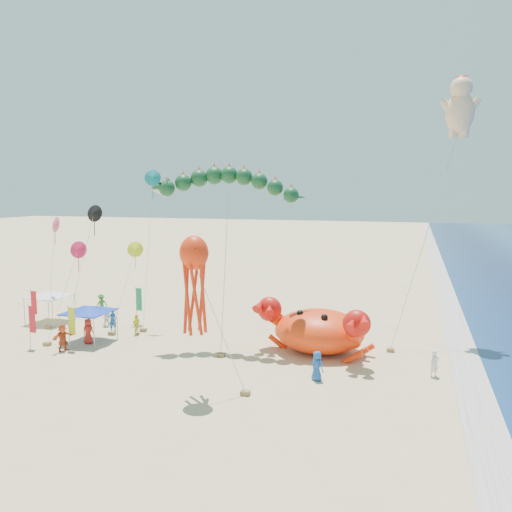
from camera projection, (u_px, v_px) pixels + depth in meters
The scene contains 11 objects.
ground at pixel (275, 357), 33.23m from camera, with size 320.00×320.00×0.00m, color #D1B784.
foam_strip at pixel (470, 377), 29.60m from camera, with size 320.00×320.00×0.00m, color silver.
crab_inflatable at pixel (319, 330), 34.06m from camera, with size 8.37×6.79×3.67m.
dragon_kite at pixel (226, 188), 34.78m from camera, with size 10.69×5.14×12.37m.
cherub_kite at pixel (460, 106), 36.41m from camera, with size 5.37×6.85×19.37m.
octopus_kite at pixel (195, 278), 26.52m from camera, with size 3.71×1.42×8.67m.
canopy_blue at pixel (89, 309), 36.46m from camera, with size 3.41×3.41×2.71m.
canopy_white at pixel (50, 294), 42.03m from camera, with size 3.37×3.37×2.71m.
feather_flags at pixel (71, 311), 37.75m from camera, with size 7.96×8.13×3.20m.
beachgoers at pixel (129, 328), 37.15m from camera, with size 29.19×11.67×1.89m.
small_kites at pixel (102, 234), 39.45m from camera, with size 9.85×7.93×12.76m.
Camera 1 is at (8.55, -30.97, 10.94)m, focal length 35.00 mm.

